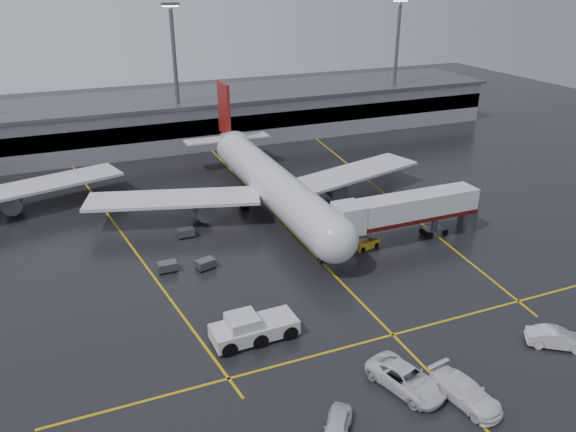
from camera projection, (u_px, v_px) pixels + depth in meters
name	position (u px, v px, depth m)	size (l,w,h in m)	color
ground	(297.00, 237.00, 69.25)	(220.00, 220.00, 0.00)	black
apron_line_centre	(297.00, 237.00, 69.25)	(0.25, 90.00, 0.02)	gold
apron_line_stop	(393.00, 335.00, 50.65)	(60.00, 0.25, 0.02)	gold
apron_line_left	(120.00, 232.00, 70.69)	(0.25, 70.00, 0.02)	gold
apron_line_right	(380.00, 190.00, 84.02)	(0.25, 70.00, 0.02)	gold
terminal	(199.00, 117.00, 108.04)	(122.00, 19.00, 8.60)	gray
light_mast_mid	(175.00, 70.00, 97.19)	(3.00, 1.20, 25.45)	#595B60
light_mast_right	(396.00, 56.00, 112.97)	(3.00, 1.20, 25.45)	#595B60
main_airliner	(269.00, 180.00, 75.76)	(48.80, 45.60, 14.10)	silver
jet_bridge	(408.00, 211.00, 66.76)	(19.90, 3.40, 6.05)	silver
pushback_tractor	(252.00, 329.00, 49.66)	(7.79, 3.54, 2.74)	silver
belt_loader	(366.00, 244.00, 66.49)	(3.36, 1.96, 2.01)	gold
service_van_a	(406.00, 379.00, 43.82)	(3.06, 6.64, 1.85)	white
service_van_b	(465.00, 392.00, 42.50)	(2.49, 6.12, 1.78)	white
service_van_c	(557.00, 338.00, 48.78)	(1.79, 5.12, 1.69)	silver
service_van_d	(337.00, 426.00, 39.50)	(1.73, 4.29, 1.46)	silver
baggage_cart_a	(205.00, 264.00, 61.67)	(2.28, 1.80, 1.12)	#595B60
baggage_cart_b	(168.00, 266.00, 61.09)	(2.02, 1.33, 1.12)	#595B60
baggage_cart_c	(186.00, 232.00, 69.04)	(2.02, 1.33, 1.12)	#595B60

